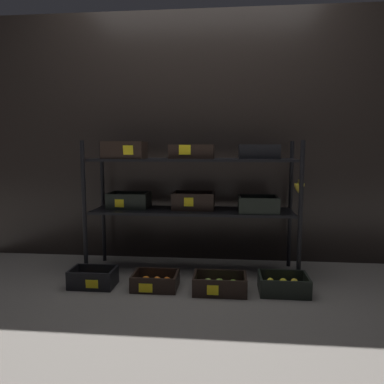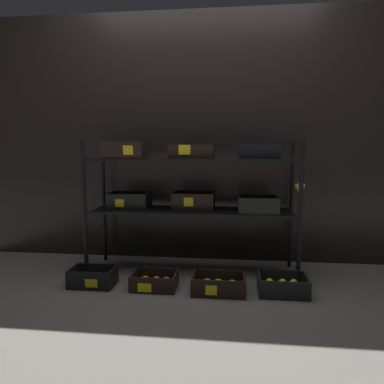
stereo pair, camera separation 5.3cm
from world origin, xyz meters
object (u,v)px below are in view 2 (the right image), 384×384
at_px(display_rack, 192,184).
at_px(crate_ground_apple_green, 219,286).
at_px(crate_ground_kiwi, 93,279).
at_px(crate_ground_lemon, 283,286).
at_px(crate_ground_tangerine, 155,282).

bearing_deg(display_rack, crate_ground_apple_green, -60.57).
height_order(crate_ground_kiwi, crate_ground_lemon, crate_ground_kiwi).
xyz_separation_m(crate_ground_apple_green, crate_ground_lemon, (0.44, 0.03, 0.00)).
distance_m(crate_ground_tangerine, crate_ground_lemon, 0.90).
bearing_deg(crate_ground_apple_green, display_rack, 119.43).
distance_m(crate_ground_kiwi, crate_ground_apple_green, 0.92).
height_order(crate_ground_kiwi, crate_ground_tangerine, crate_ground_kiwi).
xyz_separation_m(display_rack, crate_ground_tangerine, (-0.22, -0.39, -0.68)).
distance_m(crate_ground_apple_green, crate_ground_lemon, 0.44).
relative_size(display_rack, crate_ground_lemon, 5.10).
xyz_separation_m(crate_ground_tangerine, crate_ground_apple_green, (0.46, -0.03, 0.01)).
distance_m(display_rack, crate_ground_kiwi, 1.03).
bearing_deg(crate_ground_lemon, crate_ground_apple_green, -175.60).
height_order(display_rack, crate_ground_apple_green, display_rack).
relative_size(display_rack, crate_ground_tangerine, 5.37).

